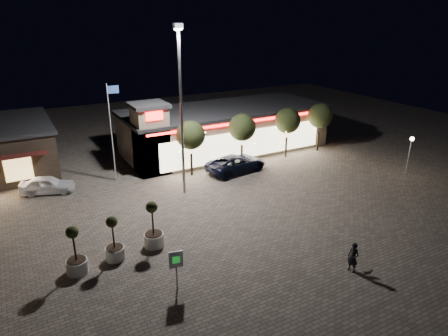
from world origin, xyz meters
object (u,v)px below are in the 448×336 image
pickup_truck (236,163)px  white_sedan (47,185)px  planter_left (76,259)px  pedestrian (353,258)px  valet_sign (176,263)px  planter_mid (114,246)px

pickup_truck → white_sedan: size_ratio=1.38×
pickup_truck → white_sedan: pickup_truck is taller
pickup_truck → white_sedan: 15.35m
planter_left → pedestrian: bearing=-28.3°
pedestrian → valet_sign: valet_sign is taller
pickup_truck → pedestrian: 15.72m
white_sedan → planter_left: size_ratio=1.43×
pickup_truck → valet_sign: valet_sign is taller
planter_left → valet_sign: planter_left is taller
pedestrian → planter_left: planter_left is taller
white_sedan → planter_left: 11.76m
white_sedan → pedestrian: (13.06, -18.73, 0.16)m
pedestrian → planter_left: bearing=-130.1°
planter_left → pickup_truck: bearing=30.1°
pickup_truck → planter_left: (-14.88, -8.63, 0.10)m
planter_left → planter_mid: (2.09, 0.29, -0.03)m
white_sedan → pedestrian: 22.83m
pedestrian → planter_mid: 13.03m
pickup_truck → valet_sign: 16.41m
valet_sign → planter_left: bearing=137.8°
white_sedan → pickup_truck: bearing=-83.3°
planter_left → planter_mid: 2.11m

